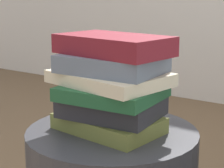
% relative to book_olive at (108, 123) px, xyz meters
% --- Properties ---
extents(book_olive, '(0.28, 0.20, 0.04)m').
position_rel_book_olive_xyz_m(book_olive, '(0.00, 0.00, 0.00)').
color(book_olive, olive).
rests_on(book_olive, side_table).
extents(book_charcoal, '(0.26, 0.21, 0.05)m').
position_rel_book_olive_xyz_m(book_charcoal, '(0.01, 0.00, 0.05)').
color(book_charcoal, '#28282D').
rests_on(book_charcoal, book_olive).
extents(book_forest, '(0.25, 0.23, 0.03)m').
position_rel_book_olive_xyz_m(book_forest, '(0.02, -0.00, 0.09)').
color(book_forest, '#1E512D').
rests_on(book_forest, book_charcoal).
extents(book_cream, '(0.31, 0.25, 0.03)m').
position_rel_book_olive_xyz_m(book_cream, '(-0.00, 0.01, 0.12)').
color(book_cream, beige).
rests_on(book_cream, book_forest).
extents(book_slate, '(0.26, 0.20, 0.04)m').
position_rel_book_olive_xyz_m(book_slate, '(0.00, 0.01, 0.16)').
color(book_slate, slate).
rests_on(book_slate, book_cream).
extents(book_maroon, '(0.30, 0.20, 0.05)m').
position_rel_book_olive_xyz_m(book_maroon, '(0.00, 0.01, 0.21)').
color(book_maroon, maroon).
rests_on(book_maroon, book_slate).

